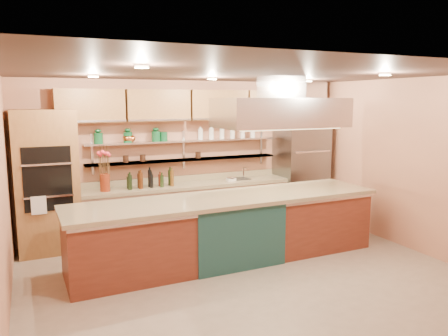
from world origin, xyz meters
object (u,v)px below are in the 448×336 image
island (228,228)px  green_canister (164,136)px  flower_vase (105,183)px  refrigerator (301,169)px  copper_kettle (131,138)px  kitchen_scale (231,178)px

island → green_canister: size_ratio=29.16×
island → flower_vase: bearing=135.5°
flower_vase → island: bearing=-43.4°
refrigerator → flower_vase: 3.91m
flower_vase → copper_kettle: copper_kettle is taller
copper_kettle → green_canister: (0.60, 0.00, 0.02)m
flower_vase → copper_kettle: (0.50, 0.22, 0.70)m
refrigerator → kitchen_scale: (-1.57, 0.01, -0.07)m
refrigerator → kitchen_scale: size_ratio=12.98×
refrigerator → flower_vase: size_ratio=7.14×
refrigerator → island: bearing=-147.4°
kitchen_scale → green_canister: green_canister is taller
flower_vase → kitchen_scale: 2.34m
refrigerator → green_canister: refrigerator is taller
island → green_canister: 2.21m
green_canister → island: bearing=-74.4°
green_canister → kitchen_scale: bearing=-10.1°
refrigerator → island: size_ratio=0.44×
island → copper_kettle: 2.40m
island → copper_kettle: (-1.08, 1.72, 1.29)m
flower_vase → copper_kettle: 0.89m
kitchen_scale → green_canister: bearing=178.4°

